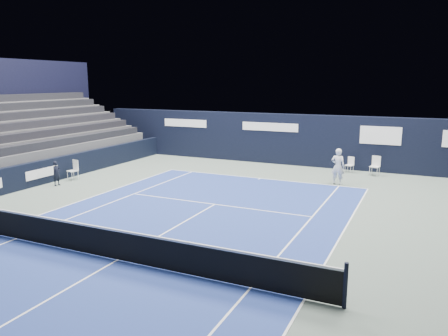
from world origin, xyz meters
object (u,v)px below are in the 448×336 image
object	(u,v)px
line_judge_chair	(74,169)
tennis_player	(338,166)
folding_chair_back_a	(351,162)
tennis_net	(117,244)
folding_chair_back_b	(375,164)

from	to	relation	value
line_judge_chair	tennis_player	size ratio (longest dim) A/B	0.57
folding_chair_back_a	tennis_net	xyz separation A→B (m)	(-4.06, -15.59, -0.08)
folding_chair_back_b	line_judge_chair	distance (m)	16.14
line_judge_chair	tennis_player	xyz separation A→B (m)	(12.71, 4.71, 0.32)
folding_chair_back_b	tennis_player	bearing A→B (deg)	-104.67
tennis_net	tennis_player	bearing A→B (deg)	72.18
folding_chair_back_b	tennis_net	size ratio (longest dim) A/B	0.08
folding_chair_back_b	line_judge_chair	xyz separation A→B (m)	(-14.19, -7.69, -0.03)
folding_chair_back_a	tennis_net	bearing A→B (deg)	-86.08
folding_chair_back_a	tennis_net	world-z (taller)	tennis_net
folding_chair_back_a	tennis_player	distance (m)	3.34
folding_chair_back_a	line_judge_chair	size ratio (longest dim) A/B	0.86
tennis_net	tennis_player	distance (m)	12.89
folding_chair_back_a	tennis_player	size ratio (longest dim) A/B	0.49
folding_chair_back_a	folding_chair_back_b	size ratio (longest dim) A/B	0.83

